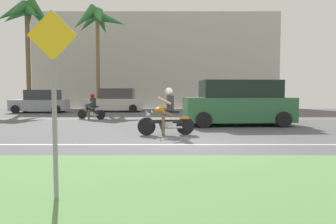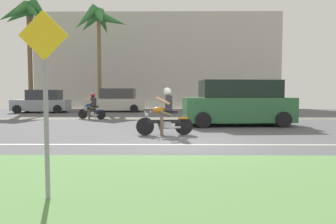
{
  "view_description": "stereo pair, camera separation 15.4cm",
  "coord_description": "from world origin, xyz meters",
  "px_view_note": "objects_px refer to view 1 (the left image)",
  "views": [
    {
      "loc": [
        -0.66,
        -9.02,
        1.44
      ],
      "look_at": [
        -0.63,
        3.65,
        0.63
      ],
      "focal_mm": 33.85,
      "sensor_mm": 36.0,
      "label": 1
    },
    {
      "loc": [
        -0.5,
        -9.02,
        1.44
      ],
      "look_at": [
        -0.63,
        3.65,
        0.63
      ],
      "focal_mm": 33.85,
      "sensor_mm": 36.0,
      "label": 2
    }
  ],
  "objects_px": {
    "palm_tree_0": "(96,23)",
    "palm_tree_1": "(26,17)",
    "suv_nearby": "(237,103)",
    "parked_car_1": "(114,101)",
    "street_sign": "(53,87)",
    "motorcyclist": "(166,115)",
    "motorcyclist_distant": "(91,108)",
    "parked_car_0": "(40,102)"
  },
  "relations": [
    {
      "from": "parked_car_1",
      "to": "palm_tree_0",
      "type": "height_order",
      "value": "palm_tree_0"
    },
    {
      "from": "motorcyclist_distant",
      "to": "suv_nearby",
      "type": "bearing_deg",
      "value": -22.93
    },
    {
      "from": "motorcyclist_distant",
      "to": "street_sign",
      "type": "bearing_deg",
      "value": -78.39
    },
    {
      "from": "suv_nearby",
      "to": "palm_tree_0",
      "type": "bearing_deg",
      "value": 128.41
    },
    {
      "from": "palm_tree_0",
      "to": "palm_tree_1",
      "type": "distance_m",
      "value": 5.44
    },
    {
      "from": "palm_tree_0",
      "to": "palm_tree_1",
      "type": "bearing_deg",
      "value": 177.79
    },
    {
      "from": "palm_tree_0",
      "to": "street_sign",
      "type": "distance_m",
      "value": 21.26
    },
    {
      "from": "palm_tree_0",
      "to": "motorcyclist",
      "type": "bearing_deg",
      "value": -68.93
    },
    {
      "from": "palm_tree_0",
      "to": "palm_tree_1",
      "type": "relative_size",
      "value": 0.93
    },
    {
      "from": "motorcyclist",
      "to": "parked_car_1",
      "type": "bearing_deg",
      "value": 106.96
    },
    {
      "from": "suv_nearby",
      "to": "street_sign",
      "type": "height_order",
      "value": "street_sign"
    },
    {
      "from": "motorcyclist",
      "to": "palm_tree_0",
      "type": "bearing_deg",
      "value": 111.07
    },
    {
      "from": "parked_car_1",
      "to": "motorcyclist",
      "type": "bearing_deg",
      "value": -73.04
    },
    {
      "from": "motorcyclist",
      "to": "suv_nearby",
      "type": "height_order",
      "value": "suv_nearby"
    },
    {
      "from": "palm_tree_1",
      "to": "street_sign",
      "type": "distance_m",
      "value": 23.18
    },
    {
      "from": "suv_nearby",
      "to": "palm_tree_0",
      "type": "height_order",
      "value": "palm_tree_0"
    },
    {
      "from": "motorcyclist",
      "to": "palm_tree_1",
      "type": "xyz_separation_m",
      "value": [
        -10.72,
        13.98,
        6.45
      ]
    },
    {
      "from": "palm_tree_1",
      "to": "street_sign",
      "type": "xyz_separation_m",
      "value": [
        9.33,
        -20.46,
        -5.62
      ]
    },
    {
      "from": "palm_tree_1",
      "to": "motorcyclist_distant",
      "type": "relative_size",
      "value": 5.43
    },
    {
      "from": "palm_tree_0",
      "to": "motorcyclist_distant",
      "type": "xyz_separation_m",
      "value": [
        1.31,
        -7.59,
        -6.08
      ]
    },
    {
      "from": "parked_car_1",
      "to": "motorcyclist_distant",
      "type": "relative_size",
      "value": 2.66
    },
    {
      "from": "parked_car_1",
      "to": "palm_tree_0",
      "type": "distance_m",
      "value": 6.18
    },
    {
      "from": "street_sign",
      "to": "motorcyclist",
      "type": "bearing_deg",
      "value": 77.87
    },
    {
      "from": "motorcyclist",
      "to": "parked_car_1",
      "type": "distance_m",
      "value": 13.08
    },
    {
      "from": "palm_tree_1",
      "to": "street_sign",
      "type": "relative_size",
      "value": 3.46
    },
    {
      "from": "parked_car_0",
      "to": "parked_car_1",
      "type": "bearing_deg",
      "value": 11.57
    },
    {
      "from": "parked_car_1",
      "to": "palm_tree_1",
      "type": "height_order",
      "value": "palm_tree_1"
    },
    {
      "from": "parked_car_1",
      "to": "motorcyclist_distant",
      "type": "xyz_separation_m",
      "value": [
        -0.18,
        -6.33,
        -0.21
      ]
    },
    {
      "from": "street_sign",
      "to": "palm_tree_1",
      "type": "bearing_deg",
      "value": 114.52
    },
    {
      "from": "suv_nearby",
      "to": "parked_car_1",
      "type": "distance_m",
      "value": 11.6
    },
    {
      "from": "parked_car_0",
      "to": "parked_car_1",
      "type": "relative_size",
      "value": 0.92
    },
    {
      "from": "palm_tree_1",
      "to": "suv_nearby",
      "type": "bearing_deg",
      "value": -38.01
    },
    {
      "from": "palm_tree_0",
      "to": "parked_car_0",
      "type": "bearing_deg",
      "value": -146.79
    },
    {
      "from": "street_sign",
      "to": "parked_car_0",
      "type": "bearing_deg",
      "value": 112.37
    },
    {
      "from": "parked_car_0",
      "to": "palm_tree_0",
      "type": "bearing_deg",
      "value": 33.21
    },
    {
      "from": "suv_nearby",
      "to": "motorcyclist_distant",
      "type": "xyz_separation_m",
      "value": [
        -7.08,
        2.99,
        -0.37
      ]
    },
    {
      "from": "parked_car_0",
      "to": "palm_tree_0",
      "type": "xyz_separation_m",
      "value": [
        3.48,
        2.28,
        5.91
      ]
    },
    {
      "from": "parked_car_0",
      "to": "palm_tree_1",
      "type": "relative_size",
      "value": 0.45
    },
    {
      "from": "suv_nearby",
      "to": "palm_tree_0",
      "type": "relative_size",
      "value": 0.61
    },
    {
      "from": "palm_tree_1",
      "to": "motorcyclist",
      "type": "bearing_deg",
      "value": -52.51
    },
    {
      "from": "parked_car_1",
      "to": "palm_tree_0",
      "type": "xyz_separation_m",
      "value": [
        -1.49,
        1.26,
        5.87
      ]
    },
    {
      "from": "palm_tree_0",
      "to": "street_sign",
      "type": "xyz_separation_m",
      "value": [
        3.91,
        -20.25,
        -5.15
      ]
    }
  ]
}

